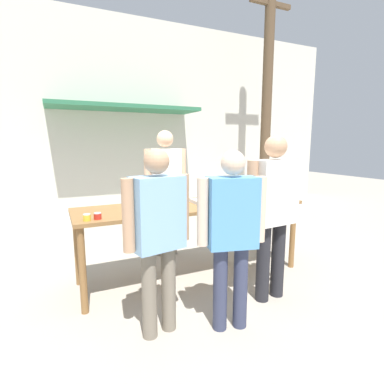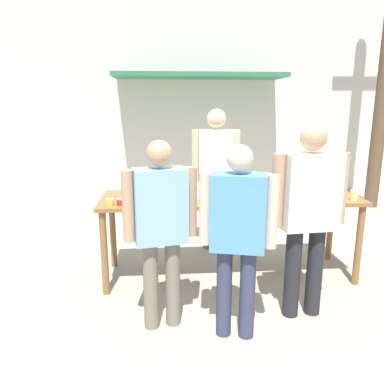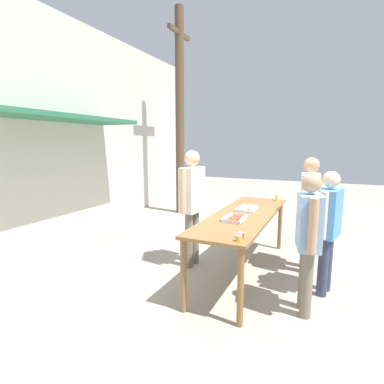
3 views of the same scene
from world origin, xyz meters
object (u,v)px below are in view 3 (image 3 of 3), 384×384
object	(u,v)px
food_tray_buns	(247,209)
person_customer_waiting_in_line	(328,223)
person_customer_holding_hotdog	(308,233)
condiment_jar_mustard	(239,238)
beer_cup	(277,198)
condiment_jar_ketchup	(240,235)
person_customer_with_cup	(309,205)
utility_pole	(180,112)
person_server_behind_table	(192,198)
food_tray_sausages	(234,219)

from	to	relation	value
food_tray_buns	person_customer_waiting_in_line	world-z (taller)	person_customer_waiting_in_line
person_customer_waiting_in_line	person_customer_holding_hotdog	bearing A→B (deg)	-4.33
condiment_jar_mustard	beer_cup	bearing A→B (deg)	0.07
condiment_jar_mustard	person_customer_waiting_in_line	distance (m)	1.38
condiment_jar_mustard	condiment_jar_ketchup	size ratio (longest dim) A/B	1.00
condiment_jar_mustard	person_customer_with_cup	xyz separation A→B (m)	(1.77, -0.57, 0.07)
beer_cup	utility_pole	bearing A→B (deg)	56.57
person_server_behind_table	person_customer_holding_hotdog	world-z (taller)	person_server_behind_table
food_tray_sausages	person_customer_holding_hotdog	xyz separation A→B (m)	(-0.33, -0.95, 0.02)
beer_cup	person_customer_holding_hotdog	distance (m)	2.09
utility_pole	person_server_behind_table	bearing A→B (deg)	-150.10
condiment_jar_ketchup	beer_cup	distance (m)	2.38
food_tray_sausages	person_customer_waiting_in_line	size ratio (longest dim) A/B	0.27
utility_pole	food_tray_buns	bearing A→B (deg)	-137.80
condiment_jar_mustard	person_server_behind_table	xyz separation A→B (m)	(1.20, 1.10, 0.15)
beer_cup	person_customer_waiting_in_line	bearing A→B (deg)	-148.59
food_tray_sausages	condiment_jar_ketchup	size ratio (longest dim) A/B	5.75
condiment_jar_ketchup	utility_pole	size ratio (longest dim) A/B	0.01
food_tray_buns	condiment_jar_ketchup	xyz separation A→B (m)	(-1.40, -0.29, 0.02)
beer_cup	condiment_jar_mustard	bearing A→B (deg)	-179.93
person_customer_holding_hotdog	person_customer_waiting_in_line	world-z (taller)	person_customer_holding_hotdog
person_server_behind_table	utility_pole	distance (m)	4.09
person_customer_waiting_in_line	utility_pole	xyz separation A→B (m)	(3.34, 3.80, 1.83)
condiment_jar_mustard	person_customer_holding_hotdog	distance (m)	0.82
condiment_jar_mustard	condiment_jar_ketchup	bearing A→B (deg)	6.34
food_tray_buns	person_server_behind_table	xyz separation A→B (m)	(-0.30, 0.80, 0.16)
beer_cup	person_customer_with_cup	bearing A→B (deg)	-141.28
person_customer_waiting_in_line	utility_pole	size ratio (longest dim) A/B	0.30
food_tray_buns	food_tray_sausages	bearing A→B (deg)	179.77
condiment_jar_ketchup	person_server_behind_table	world-z (taller)	person_server_behind_table
person_customer_with_cup	person_customer_waiting_in_line	bearing A→B (deg)	17.47
food_tray_buns	beer_cup	size ratio (longest dim) A/B	4.22
food_tray_buns	person_server_behind_table	world-z (taller)	person_server_behind_table
person_customer_holding_hotdog	utility_pole	size ratio (longest dim) A/B	0.30
beer_cup	utility_pole	world-z (taller)	utility_pole
condiment_jar_ketchup	person_customer_with_cup	world-z (taller)	person_customer_with_cup
food_tray_sausages	person_customer_holding_hotdog	size ratio (longest dim) A/B	0.26
condiment_jar_mustard	beer_cup	distance (m)	2.48
person_server_behind_table	utility_pole	bearing A→B (deg)	35.40
condiment_jar_ketchup	food_tray_buns	bearing A→B (deg)	11.63
food_tray_buns	condiment_jar_mustard	world-z (taller)	condiment_jar_mustard
condiment_jar_mustard	person_customer_with_cup	world-z (taller)	person_customer_with_cup
condiment_jar_ketchup	person_customer_with_cup	distance (m)	1.77
food_tray_buns	person_customer_with_cup	bearing A→B (deg)	-72.99
condiment_jar_ketchup	person_server_behind_table	size ratio (longest dim) A/B	0.04
person_customer_with_cup	utility_pole	bearing A→B (deg)	-131.75
condiment_jar_mustard	person_customer_with_cup	size ratio (longest dim) A/B	0.04
condiment_jar_mustard	person_customer_waiting_in_line	size ratio (longest dim) A/B	0.05
food_tray_buns	condiment_jar_ketchup	distance (m)	1.43
person_customer_holding_hotdog	person_customer_with_cup	world-z (taller)	person_customer_with_cup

